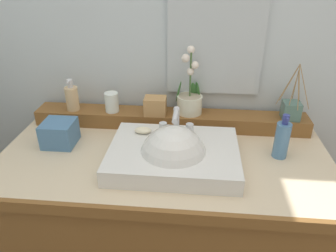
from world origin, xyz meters
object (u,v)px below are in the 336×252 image
Objects in this scene: potted_plant at (190,98)px; trinket_box at (155,106)px; sink_basin at (173,157)px; reed_diffuser at (291,110)px; tumbler_cup at (112,102)px; soap_dispenser at (72,98)px; tissue_box at (60,133)px; soap_bar at (143,130)px; lotion_bottle at (282,139)px.

potted_plant reaches higher than trinket_box.
sink_basin is 0.58m from reed_diffuser.
soap_dispenser is at bearing 179.90° from tumbler_cup.
soap_bar is at bearing 1.22° from tissue_box.
tumbler_cup is at bearing 133.01° from soap_bar.
sink_basin reaches higher than trinket_box.
sink_basin is at bearing -148.76° from reed_diffuser.
tumbler_cup reaches higher than soap_bar.
tissue_box is at bearing -88.07° from soap_dispenser.
tumbler_cup is at bearing 47.40° from tissue_box.
trinket_box is (0.03, 0.18, 0.03)m from soap_bar.
soap_dispenser is 0.94m from lotion_bottle.
trinket_box is 0.75× the size of tissue_box.
sink_basin is 1.96× the size of reed_diffuser.
trinket_box is at bearing -179.03° from reed_diffuser.
soap_bar is 0.36m from tissue_box.
lotion_bottle is at bearing -0.77° from tissue_box.
reed_diffuser is 1.36× the size of lotion_bottle.
tissue_box is (-0.91, 0.01, -0.03)m from lotion_bottle.
sink_basin is 0.50m from tissue_box.
tissue_box reaches higher than soap_bar.
potted_plant reaches higher than reed_diffuser.
sink_basin is at bearing -43.98° from tumbler_cup.
reed_diffuser reaches higher than tumbler_cup.
trinket_box is at bearing 80.98° from soap_bar.
tissue_box is at bearing 179.23° from lotion_bottle.
tumbler_cup is at bearing -0.10° from soap_dispenser.
tumbler_cup is 0.70× the size of tissue_box.
reed_diffuser reaches higher than sink_basin.
sink_basin is at bearing -70.62° from trinket_box.
soap_dispenser is at bearing 152.50° from soap_bar.
potted_plant reaches higher than sink_basin.
trinket_box is (-0.15, -0.03, -0.03)m from potted_plant.
potted_plant is at bearing 48.97° from soap_bar.
tumbler_cup is at bearing 164.06° from lotion_bottle.
lotion_bottle is at bearing -15.94° from tumbler_cup.
sink_basin is 0.59m from soap_dispenser.
potted_plant reaches higher than lotion_bottle.
soap_dispenser is 0.21m from tissue_box.
soap_bar is at bearing -131.03° from potted_plant.
tissue_box is at bearing -155.13° from trinket_box.
lotion_bottle is at bearing -31.68° from potted_plant.
soap_dispenser is 0.81× the size of lotion_bottle.
soap_dispenser is at bearing 167.17° from lotion_bottle.
sink_basin reaches higher than tissue_box.
tissue_box is at bearing -168.77° from reed_diffuser.
potted_plant is 3.15× the size of trinket_box.
tumbler_cup is at bearing -176.68° from potted_plant.
soap_dispenser is 0.99m from reed_diffuser.
soap_bar is 0.54× the size of tissue_box.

